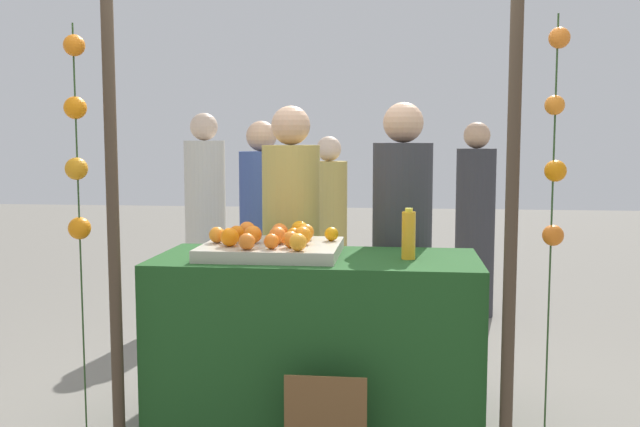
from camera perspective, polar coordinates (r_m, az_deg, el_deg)
stall_counter at (r=3.66m, az=-0.27°, el=-10.38°), size 1.61×0.72×0.89m
orange_tray at (r=3.60m, az=-3.86°, el=-2.87°), size 0.68×0.59×0.06m
orange_0 at (r=3.33m, az=-1.78°, el=-2.31°), size 0.08×0.08×0.08m
orange_1 at (r=3.56m, az=-3.43°, el=-1.77°), size 0.09×0.09×0.09m
orange_2 at (r=3.67m, az=0.93°, el=-1.65°), size 0.07×0.07×0.07m
orange_3 at (r=3.78m, az=-5.86°, el=-1.33°), size 0.09×0.09×0.09m
orange_4 at (r=3.79m, az=-1.66°, el=-1.27°), size 0.09×0.09×0.09m
orange_5 at (r=3.50m, az=-7.24°, el=-1.89°), size 0.09×0.09×0.09m
orange_6 at (r=3.38m, az=-5.88°, el=-2.25°), size 0.08×0.08×0.08m
orange_7 at (r=3.60m, az=-7.19°, el=-1.85°), size 0.07×0.07×0.07m
orange_8 at (r=3.63m, az=-2.16°, el=-1.72°), size 0.07×0.07×0.07m
orange_9 at (r=3.40m, az=-3.91°, el=-2.24°), size 0.07×0.07×0.07m
orange_10 at (r=3.59m, az=-5.41°, el=-1.69°), size 0.09×0.09×0.09m
orange_11 at (r=3.70m, az=-1.12°, el=-1.50°), size 0.08×0.08×0.08m
orange_12 at (r=3.54m, az=-1.40°, el=-1.79°), size 0.09×0.09×0.09m
orange_13 at (r=3.44m, az=-2.36°, el=-2.09°), size 0.08×0.08×0.08m
orange_14 at (r=3.68m, az=-6.70°, el=-1.59°), size 0.08×0.08×0.08m
orange_15 at (r=3.79m, az=-3.26°, el=-1.37°), size 0.08×0.08×0.08m
orange_16 at (r=3.64m, az=-8.24°, el=-1.70°), size 0.08×0.08×0.08m
orange_17 at (r=3.67m, az=-3.25°, el=-1.52°), size 0.09×0.09×0.09m
juice_bottle at (r=3.49m, az=7.11°, el=-1.71°), size 0.07×0.07×0.25m
vendor_left at (r=4.16m, az=-2.31°, el=-3.71°), size 0.33×0.33×1.67m
vendor_right at (r=4.10m, az=6.56°, el=-3.80°), size 0.34×0.34×1.68m
crowd_person_0 at (r=5.83m, az=0.70°, el=-1.70°), size 0.30×0.30×1.50m
crowd_person_1 at (r=6.05m, az=-9.16°, el=-0.64°), size 0.34×0.34×1.70m
crowd_person_2 at (r=5.15m, az=-4.65°, el=-2.19°), size 0.32×0.32×1.61m
crowd_person_3 at (r=6.08m, az=12.31°, el=-1.01°), size 0.32×0.32×1.62m
canopy_post_left at (r=3.37m, az=-16.21°, el=-1.51°), size 0.06×0.06×2.10m
canopy_post_right at (r=3.15m, az=15.04°, el=-1.99°), size 0.06×0.06×2.10m
garland_strand_left at (r=3.41m, az=-18.91°, el=5.12°), size 0.11×0.12×1.99m
garland_strand_right at (r=3.15m, az=18.33°, el=5.05°), size 0.10×0.10×1.99m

